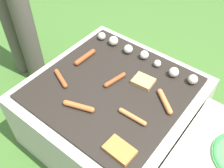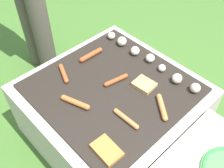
# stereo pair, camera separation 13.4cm
# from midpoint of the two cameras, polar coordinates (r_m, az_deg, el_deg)

# --- Properties ---
(ground_plane) EXTENTS (14.00, 14.00, 0.00)m
(ground_plane) POSITION_cam_midpoint_polar(r_m,az_deg,el_deg) (1.68, 2.31, -10.48)
(ground_plane) COLOR #3D6628
(grill) EXTENTS (0.83, 0.83, 0.42)m
(grill) POSITION_cam_midpoint_polar(r_m,az_deg,el_deg) (1.51, 2.54, -6.18)
(grill) COLOR #B2AA9E
(grill) RESTS_ON ground_plane
(sausage_front_center) EXTENTS (0.05, 0.15, 0.02)m
(sausage_front_center) POSITION_cam_midpoint_polar(r_m,az_deg,el_deg) (1.37, 3.69, 0.72)
(sausage_front_center) COLOR #93421E
(sausage_front_center) RESTS_ON grill
(sausage_mid_left) EXTENTS (0.15, 0.03, 0.02)m
(sausage_mid_left) POSITION_cam_midpoint_polar(r_m,az_deg,el_deg) (1.21, 6.24, -7.69)
(sausage_mid_left) COLOR #C6753D
(sausage_mid_left) RESTS_ON grill
(sausage_back_right) EXTENTS (0.03, 0.16, 0.03)m
(sausage_back_right) POSITION_cam_midpoint_polar(r_m,az_deg,el_deg) (1.52, -2.07, 6.26)
(sausage_back_right) COLOR #93421E
(sausage_back_right) RESTS_ON grill
(sausage_back_left) EXTENTS (0.16, 0.07, 0.03)m
(sausage_back_left) POSITION_cam_midpoint_polar(r_m,az_deg,el_deg) (1.27, -5.05, -4.15)
(sausage_back_left) COLOR #B7602D
(sausage_back_left) RESTS_ON grill
(sausage_mid_right) EXTENTS (0.13, 0.11, 0.03)m
(sausage_mid_right) POSITION_cam_midpoint_polar(r_m,az_deg,el_deg) (1.28, 13.78, -5.05)
(sausage_mid_right) COLOR #C6753D
(sausage_mid_right) RESTS_ON grill
(sausage_front_right) EXTENTS (0.14, 0.07, 0.02)m
(sausage_front_right) POSITION_cam_midpoint_polar(r_m,az_deg,el_deg) (1.42, -7.88, 2.21)
(sausage_front_right) COLOR #A34C23
(sausage_front_right) RESTS_ON grill
(bread_slice_center) EXTENTS (0.11, 0.10, 0.02)m
(bread_slice_center) POSITION_cam_midpoint_polar(r_m,az_deg,el_deg) (1.37, 9.83, -0.23)
(bread_slice_center) COLOR tan
(bread_slice_center) RESTS_ON grill
(bread_slice_right) EXTENTS (0.13, 0.09, 0.02)m
(bread_slice_right) POSITION_cam_midpoint_polar(r_m,az_deg,el_deg) (1.12, 2.36, -14.38)
(bread_slice_right) COLOR #B27033
(bread_slice_right) RESTS_ON grill
(mushroom_row) EXTENTS (0.66, 0.08, 0.06)m
(mushroom_row) POSITION_cam_midpoint_polar(r_m,az_deg,el_deg) (1.50, 10.39, 5.38)
(mushroom_row) COLOR beige
(mushroom_row) RESTS_ON grill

